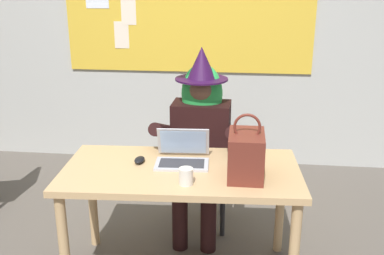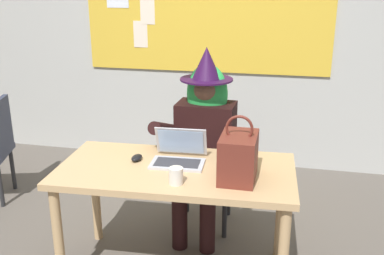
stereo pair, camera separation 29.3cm
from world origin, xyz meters
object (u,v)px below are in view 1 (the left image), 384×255
object	(u,v)px
chair_at_desk	(201,159)
computer_mouse	(140,160)
desk_main	(181,182)
coffee_mug	(186,176)
person_costumed	(200,131)
laptop	(182,155)
handbag	(246,155)

from	to	relation	value
chair_at_desk	computer_mouse	world-z (taller)	chair_at_desk
desk_main	coffee_mug	world-z (taller)	coffee_mug
computer_mouse	desk_main	bearing A→B (deg)	-9.58
person_costumed	laptop	bearing A→B (deg)	-5.50
computer_mouse	coffee_mug	xyz separation A→B (m)	(0.33, -0.27, 0.03)
chair_at_desk	computer_mouse	bearing A→B (deg)	-29.33
person_costumed	handbag	distance (m)	0.75
desk_main	handbag	distance (m)	0.45
desk_main	computer_mouse	distance (m)	0.30
laptop	coffee_mug	distance (m)	0.32
desk_main	computer_mouse	world-z (taller)	computer_mouse
chair_at_desk	person_costumed	xyz separation A→B (m)	(0.00, -0.12, 0.27)
chair_at_desk	handbag	world-z (taller)	handbag
desk_main	coffee_mug	size ratio (longest dim) A/B	15.39
handbag	coffee_mug	world-z (taller)	handbag
laptop	coffee_mug	xyz separation A→B (m)	(0.06, -0.31, 0.00)
laptop	handbag	xyz separation A→B (m)	(0.39, -0.16, 0.09)
chair_at_desk	coffee_mug	size ratio (longest dim) A/B	9.50
desk_main	laptop	world-z (taller)	laptop
chair_at_desk	handbag	bearing A→B (deg)	19.52
person_costumed	computer_mouse	distance (m)	0.63
chair_at_desk	handbag	xyz separation A→B (m)	(0.33, -0.79, 0.37)
laptop	chair_at_desk	bearing A→B (deg)	81.13
desk_main	laptop	bearing A→B (deg)	92.81
laptop	computer_mouse	xyz separation A→B (m)	(-0.26, -0.04, -0.03)
person_costumed	computer_mouse	world-z (taller)	person_costumed
chair_at_desk	laptop	bearing A→B (deg)	-8.60
chair_at_desk	handbag	distance (m)	0.93
desk_main	computer_mouse	size ratio (longest dim) A/B	14.05
desk_main	handbag	size ratio (longest dim) A/B	3.87
person_costumed	handbag	world-z (taller)	person_costumed
computer_mouse	person_costumed	bearing A→B (deg)	61.59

